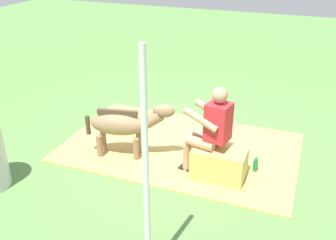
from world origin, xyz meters
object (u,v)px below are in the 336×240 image
at_px(tent_pole_left, 146,175).
at_px(soda_bottle, 256,164).
at_px(hay_bale, 219,163).
at_px(pony_standing, 124,124).
at_px(person_seated, 210,128).

bearing_deg(tent_pole_left, soda_bottle, -107.29).
height_order(hay_bale, soda_bottle, hay_bale).
bearing_deg(soda_bottle, pony_standing, 7.66).
distance_m(hay_bale, tent_pole_left, 2.13).
bearing_deg(hay_bale, person_seated, -7.83).
xyz_separation_m(hay_bale, soda_bottle, (-0.45, -0.30, -0.10)).
bearing_deg(person_seated, soda_bottle, -155.51).
xyz_separation_m(person_seated, tent_pole_left, (0.07, 1.92, 0.44)).
bearing_deg(pony_standing, hay_bale, 178.27).
distance_m(hay_bale, soda_bottle, 0.55).
bearing_deg(person_seated, hay_bale, 172.17).
xyz_separation_m(pony_standing, soda_bottle, (-1.92, -0.26, -0.41)).
height_order(pony_standing, soda_bottle, pony_standing).
relative_size(hay_bale, pony_standing, 0.54).
bearing_deg(pony_standing, soda_bottle, -172.34).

